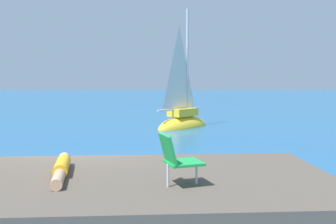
% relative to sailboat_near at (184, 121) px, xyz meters
% --- Properties ---
extents(ground_plane, '(160.00, 160.00, 0.00)m').
position_rel_sailboat_near_xyz_m(ground_plane, '(-2.93, -10.80, -0.38)').
color(ground_plane, '#236093').
extents(shore_ledge, '(8.40, 4.05, 1.01)m').
position_rel_sailboat_near_xyz_m(shore_ledge, '(-2.11, -13.96, 0.13)').
color(shore_ledge, brown).
rests_on(shore_ledge, ground).
extents(boulder_seaward, '(1.25, 1.30, 0.71)m').
position_rel_sailboat_near_xyz_m(boulder_seaward, '(0.80, -12.43, -0.38)').
color(boulder_seaward, brown).
rests_on(boulder_seaward, ground).
extents(boulder_inland, '(1.55, 1.76, 1.14)m').
position_rel_sailboat_near_xyz_m(boulder_inland, '(-0.64, -11.77, -0.38)').
color(boulder_inland, brown).
rests_on(boulder_inland, ground).
extents(sailboat_near, '(3.39, 3.52, 6.94)m').
position_rel_sailboat_near_xyz_m(sailboat_near, '(0.00, 0.00, 0.00)').
color(sailboat_near, yellow).
rests_on(sailboat_near, ground).
extents(person_sunbather, '(0.52, 1.75, 0.25)m').
position_rel_sailboat_near_xyz_m(person_sunbather, '(-2.58, -13.80, 0.75)').
color(person_sunbather, gold).
rests_on(person_sunbather, shore_ledge).
extents(beach_chair, '(0.72, 0.65, 0.80)m').
position_rel_sailboat_near_xyz_m(beach_chair, '(-0.65, -14.46, 1.08)').
color(beach_chair, green).
rests_on(beach_chair, shore_ledge).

